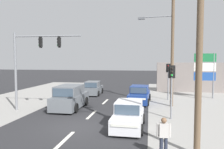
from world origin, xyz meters
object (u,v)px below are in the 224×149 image
at_px(utility_pole_midground_right, 171,40).
at_px(hatchback_kerbside_parked, 93,88).
at_px(traffic_signal_mast, 31,57).
at_px(suv_crossing_left, 70,98).
at_px(pedestal_signal_right_kerb, 172,83).
at_px(utility_pole_foreground_right, 197,14).
at_px(pedestrian_at_kerb, 164,135).
at_px(pedestal_signal_far_median, 168,75).
at_px(sedan_oncoming_mid, 139,95).
at_px(shopping_plaza_sign, 205,69).
at_px(hatchback_oncoming_near, 128,116).

height_order(utility_pole_midground_right, hatchback_kerbside_parked, utility_pole_midground_right).
height_order(traffic_signal_mast, suv_crossing_left, traffic_signal_mast).
relative_size(pedestal_signal_right_kerb, hatchback_kerbside_parked, 0.97).
bearing_deg(utility_pole_foreground_right, pedestal_signal_right_kerb, 93.88).
bearing_deg(traffic_signal_mast, utility_pole_foreground_right, -30.17).
distance_m(suv_crossing_left, pedestrian_at_kerb, 10.43).
distance_m(utility_pole_foreground_right, pedestrian_at_kerb, 4.96).
xyz_separation_m(pedestal_signal_far_median, sedan_oncoming_mid, (-2.69, -1.74, -1.71)).
height_order(utility_pole_midground_right, suv_crossing_left, utility_pole_midground_right).
bearing_deg(pedestal_signal_right_kerb, shopping_plaza_sign, 64.77).
bearing_deg(utility_pole_foreground_right, pedestal_signal_far_median, 89.95).
height_order(traffic_signal_mast, hatchback_oncoming_near, traffic_signal_mast).
distance_m(suv_crossing_left, hatchback_oncoming_near, 6.62).
xyz_separation_m(utility_pole_foreground_right, hatchback_oncoming_near, (-2.98, 3.20, -5.00)).
xyz_separation_m(suv_crossing_left, hatchback_oncoming_near, (5.11, -4.21, -0.18)).
bearing_deg(pedestal_signal_right_kerb, utility_pole_foreground_right, -86.12).
height_order(utility_pole_midground_right, traffic_signal_mast, utility_pole_midground_right).
bearing_deg(pedestal_signal_right_kerb, pedestrian_at_kerb, -98.28).
distance_m(pedestal_signal_far_median, sedan_oncoming_mid, 3.64).
relative_size(traffic_signal_mast, pedestrian_at_kerb, 3.68).
bearing_deg(pedestal_signal_far_median, pedestrian_at_kerb, -95.47).
bearing_deg(pedestal_signal_right_kerb, traffic_signal_mast, 175.88).
distance_m(pedestal_signal_right_kerb, suv_crossing_left, 8.10).
relative_size(utility_pole_midground_right, hatchback_oncoming_near, 2.85).
bearing_deg(shopping_plaza_sign, sedan_oncoming_mid, -152.23).
xyz_separation_m(hatchback_kerbside_parked, sedan_oncoming_mid, (5.37, -3.82, 0.00)).
distance_m(hatchback_kerbside_parked, sedan_oncoming_mid, 6.59).
bearing_deg(shopping_plaza_sign, utility_pole_foreground_right, -104.74).
xyz_separation_m(utility_pole_foreground_right, sedan_oncoming_mid, (-2.68, 10.82, -5.00)).
distance_m(traffic_signal_mast, pedestal_signal_right_kerb, 10.51).
height_order(sedan_oncoming_mid, pedestrian_at_kerb, pedestrian_at_kerb).
relative_size(utility_pole_foreground_right, traffic_signal_mast, 1.78).
distance_m(hatchback_kerbside_parked, pedestrian_at_kerb, 16.55).
distance_m(utility_pole_midground_right, hatchback_oncoming_near, 8.55).
height_order(shopping_plaza_sign, sedan_oncoming_mid, shopping_plaza_sign).
height_order(utility_pole_midground_right, pedestal_signal_right_kerb, utility_pole_midground_right).
distance_m(shopping_plaza_sign, pedestrian_at_kerb, 15.60).
bearing_deg(hatchback_kerbside_parked, pedestal_signal_right_kerb, -50.01).
bearing_deg(pedestal_signal_far_median, hatchback_oncoming_near, -107.71).
bearing_deg(pedestrian_at_kerb, suv_crossing_left, 131.10).
height_order(utility_pole_midground_right, sedan_oncoming_mid, utility_pole_midground_right).
height_order(traffic_signal_mast, shopping_plaza_sign, traffic_signal_mast).
bearing_deg(shopping_plaza_sign, pedestrian_at_kerb, -108.75).
distance_m(utility_pole_foreground_right, pedestal_signal_far_median, 12.98).
bearing_deg(sedan_oncoming_mid, hatchback_kerbside_parked, 144.58).
bearing_deg(traffic_signal_mast, pedestrian_at_kerb, -35.13).
xyz_separation_m(hatchback_kerbside_parked, hatchback_oncoming_near, (5.07, -11.44, 0.00)).
relative_size(utility_pole_foreground_right, sedan_oncoming_mid, 2.47).
xyz_separation_m(pedestal_signal_right_kerb, hatchback_oncoming_near, (-2.61, -2.28, -1.71)).
xyz_separation_m(pedestal_signal_right_kerb, shopping_plaza_sign, (4.11, 8.72, 0.57)).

